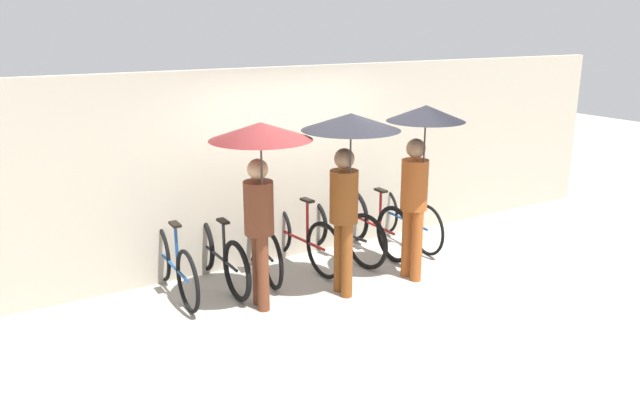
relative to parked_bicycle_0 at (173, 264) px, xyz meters
The scene contains 12 objects.
ground_plane 2.13m from the parked_bicycle_0, 36.76° to the right, with size 30.00×30.00×0.00m, color #9E998E.
back_wall 1.95m from the parked_bicycle_0, 14.96° to the left, with size 11.36×0.12×2.50m.
parked_bicycle_0 is the anchor object (origin of this frame).
parked_bicycle_1 0.56m from the parked_bicycle_0, ahead, with size 0.44×1.75×1.04m.
parked_bicycle_2 1.12m from the parked_bicycle_0, ahead, with size 0.44×1.66×1.04m.
parked_bicycle_3 1.68m from the parked_bicycle_0, ahead, with size 0.44×1.79×1.10m.
parked_bicycle_4 2.24m from the parked_bicycle_0, ahead, with size 0.52×1.80×0.98m.
parked_bicycle_5 2.80m from the parked_bicycle_0, ahead, with size 0.44×1.72×1.09m.
parked_bicycle_6 3.36m from the parked_bicycle_0, ahead, with size 0.44×1.73×0.98m.
pedestrian_leading 1.72m from the parked_bicycle_0, 52.14° to the right, with size 1.06×1.06×2.07m.
pedestrian_center 2.38m from the parked_bicycle_0, 32.71° to the right, with size 1.06×1.06×2.11m.
pedestrian_trailing 3.13m from the parked_bicycle_0, 22.76° to the right, with size 0.89×0.89×2.14m.
Camera 1 is at (-3.65, -5.30, 3.03)m, focal length 35.00 mm.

